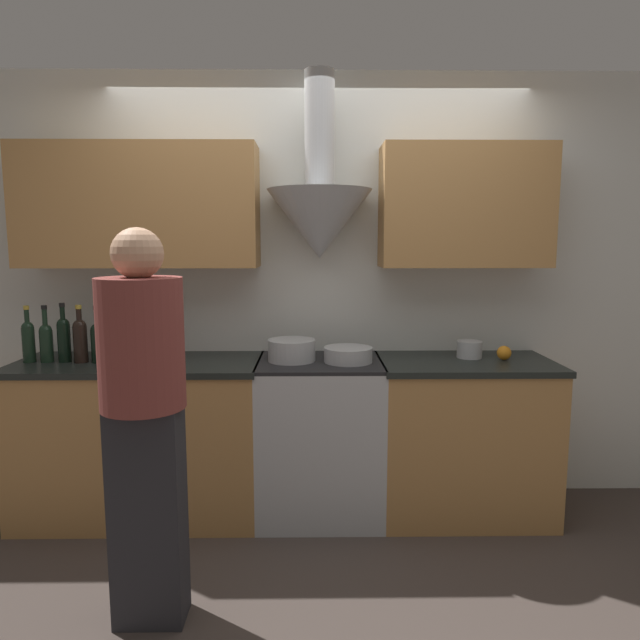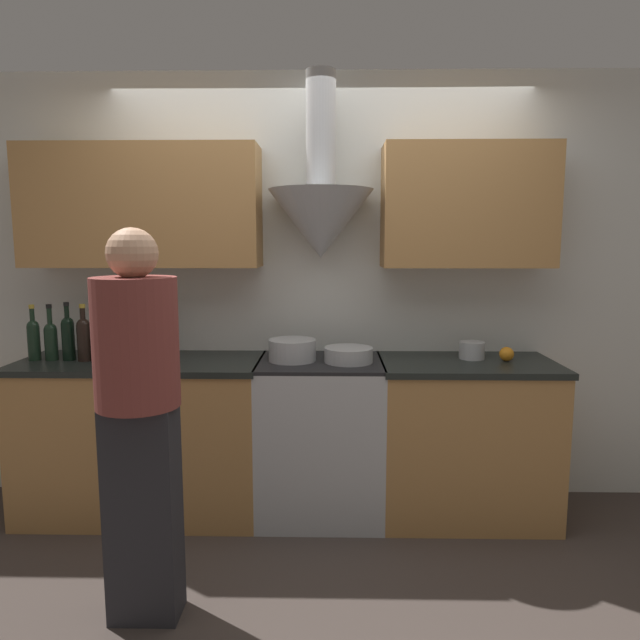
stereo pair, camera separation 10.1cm
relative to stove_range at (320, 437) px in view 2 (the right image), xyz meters
name	(u,v)px [view 2 (the right image)]	position (x,y,z in m)	size (l,w,h in m)	color
ground_plane	(319,543)	(0.00, -0.36, -0.46)	(12.00, 12.00, 0.00)	#423833
wall_back	(310,263)	(-0.07, 0.26, 1.01)	(8.40, 0.61, 2.60)	silver
counter_left	(143,436)	(-1.04, 0.00, 0.00)	(1.40, 0.62, 0.92)	#B27F47
counter_right	(465,438)	(0.85, 0.00, 0.00)	(1.00, 0.62, 0.92)	#B27F47
stove_range	(320,437)	(0.00, 0.00, 0.00)	(0.72, 0.60, 0.92)	#B7BABC
wine_bottle_0	(34,338)	(-1.65, -0.02, 0.59)	(0.07, 0.07, 0.32)	black
wine_bottle_1	(51,339)	(-1.55, -0.01, 0.58)	(0.07, 0.07, 0.32)	black
wine_bottle_2	(68,336)	(-1.45, -0.01, 0.60)	(0.07, 0.07, 0.34)	black
wine_bottle_3	(84,337)	(-1.35, -0.03, 0.59)	(0.08, 0.08, 0.33)	black
wine_bottle_4	(101,339)	(-1.25, -0.03, 0.58)	(0.08, 0.08, 0.32)	black
wine_bottle_5	(121,338)	(-1.14, -0.01, 0.58)	(0.07, 0.07, 0.33)	black
wine_bottle_6	(137,338)	(-1.05, -0.02, 0.59)	(0.08, 0.08, 0.34)	black
wine_bottle_7	(153,336)	(-0.96, -0.02, 0.60)	(0.08, 0.08, 0.35)	black
stock_pot	(292,350)	(-0.16, 0.00, 0.52)	(0.27, 0.27, 0.12)	#B7BABC
mixing_bowl	(349,355)	(0.16, -0.04, 0.50)	(0.28, 0.28, 0.08)	#B7BABC
orange_fruit	(507,354)	(1.07, 0.01, 0.50)	(0.08, 0.08, 0.08)	orange
saucepan	(472,350)	(0.88, 0.07, 0.51)	(0.15, 0.15, 0.10)	#B7BABC
person_foreground_left	(139,410)	(-0.73, -0.96, 0.45)	(0.34, 0.34, 1.65)	#28282D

